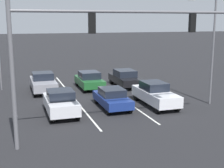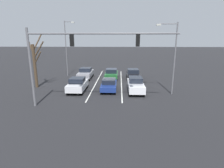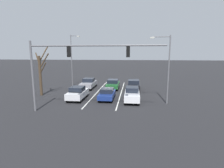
# 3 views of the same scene
# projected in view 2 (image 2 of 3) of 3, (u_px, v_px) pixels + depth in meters

# --- Properties ---
(ground_plane) EXTENTS (240.00, 240.00, 0.00)m
(ground_plane) POSITION_uv_depth(u_px,v_px,m) (110.00, 78.00, 27.26)
(ground_plane) COLOR black
(lane_stripe_left_divider) EXTENTS (0.12, 17.05, 0.01)m
(lane_stripe_left_divider) POSITION_uv_depth(u_px,v_px,m) (121.00, 82.00, 24.74)
(lane_stripe_left_divider) COLOR silver
(lane_stripe_left_divider) RESTS_ON ground_plane
(lane_stripe_center_divider) EXTENTS (0.12, 17.05, 0.01)m
(lane_stripe_center_divider) POSITION_uv_depth(u_px,v_px,m) (97.00, 82.00, 24.89)
(lane_stripe_center_divider) COLOR silver
(lane_stripe_center_divider) RESTS_ON ground_plane
(car_white_leftlane_front) EXTENTS (1.71, 4.71, 1.64)m
(car_white_leftlane_front) POSITION_uv_depth(u_px,v_px,m) (135.00, 84.00, 20.08)
(car_white_leftlane_front) COLOR silver
(car_white_leftlane_front) RESTS_ON ground_plane
(car_navy_midlane_front) EXTENTS (1.73, 4.01, 1.36)m
(car_navy_midlane_front) POSITION_uv_depth(u_px,v_px,m) (109.00, 85.00, 20.52)
(car_navy_midlane_front) COLOR navy
(car_navy_midlane_front) RESTS_ON ground_plane
(car_silver_rightlane_front) EXTENTS (1.81, 4.04, 1.61)m
(car_silver_rightlane_front) POSITION_uv_depth(u_px,v_px,m) (78.00, 84.00, 20.14)
(car_silver_rightlane_front) COLOR silver
(car_silver_rightlane_front) RESTS_ON ground_plane
(car_darkgreen_midlane_second) EXTENTS (1.87, 4.04, 1.51)m
(car_darkgreen_midlane_second) POSITION_uv_depth(u_px,v_px,m) (111.00, 74.00, 26.77)
(car_darkgreen_midlane_second) COLOR #1E5928
(car_darkgreen_midlane_second) RESTS_ON ground_plane
(car_gray_rightlane_second) EXTENTS (1.90, 4.51, 1.63)m
(car_gray_rightlane_second) POSITION_uv_depth(u_px,v_px,m) (86.00, 73.00, 26.90)
(car_gray_rightlane_second) COLOR gray
(car_gray_rightlane_second) RESTS_ON ground_plane
(car_black_leftlane_second) EXTENTS (1.86, 4.27, 1.52)m
(car_black_leftlane_second) POSITION_uv_depth(u_px,v_px,m) (133.00, 74.00, 26.47)
(car_black_leftlane_second) COLOR black
(car_black_leftlane_second) RESTS_ON ground_plane
(traffic_signal_gantry) EXTENTS (12.45, 0.37, 6.79)m
(traffic_signal_gantry) POSITION_uv_depth(u_px,v_px,m) (74.00, 50.00, 14.46)
(traffic_signal_gantry) COLOR slate
(traffic_signal_gantry) RESTS_ON ground_plane
(street_lamp_right_shoulder) EXTENTS (1.61, 0.24, 8.66)m
(street_lamp_right_shoulder) POSITION_uv_depth(u_px,v_px,m) (67.00, 46.00, 27.83)
(street_lamp_right_shoulder) COLOR slate
(street_lamp_right_shoulder) RESTS_ON ground_plane
(street_lamp_left_shoulder) EXTENTS (2.19, 0.24, 7.52)m
(street_lamp_left_shoulder) POSITION_uv_depth(u_px,v_px,m) (173.00, 54.00, 18.18)
(street_lamp_left_shoulder) COLOR slate
(street_lamp_left_shoulder) RESTS_ON ground_plane
(bare_tree_near) EXTENTS (2.32, 1.60, 6.54)m
(bare_tree_near) POSITION_uv_depth(u_px,v_px,m) (35.00, 62.00, 21.31)
(bare_tree_near) COLOR #423323
(bare_tree_near) RESTS_ON ground_plane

